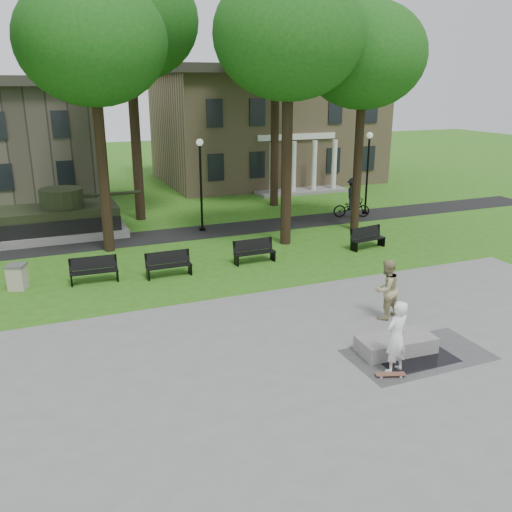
{
  "coord_description": "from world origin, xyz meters",
  "views": [
    {
      "loc": [
        -7.34,
        -14.11,
        7.35
      ],
      "look_at": [
        -0.25,
        3.11,
        1.4
      ],
      "focal_mm": 38.0,
      "sensor_mm": 36.0,
      "label": 1
    }
  ],
  "objects_px": {
    "friend_watching": "(386,289)",
    "trash_bin": "(17,277)",
    "cyclist": "(352,201)",
    "park_bench_0": "(94,269)",
    "skateboarder": "(396,337)",
    "concrete_block": "(396,344)"
  },
  "relations": [
    {
      "from": "friend_watching",
      "to": "trash_bin",
      "type": "xyz_separation_m",
      "value": [
        -11.09,
        7.46,
        -0.54
      ]
    },
    {
      "from": "cyclist",
      "to": "park_bench_0",
      "type": "distance_m",
      "value": 15.92
    },
    {
      "from": "park_bench_0",
      "to": "skateboarder",
      "type": "bearing_deg",
      "value": -54.24
    },
    {
      "from": "concrete_block",
      "to": "friend_watching",
      "type": "bearing_deg",
      "value": 62.79
    },
    {
      "from": "cyclist",
      "to": "park_bench_0",
      "type": "xyz_separation_m",
      "value": [
        -14.95,
        -5.46,
        -0.4
      ]
    },
    {
      "from": "skateboarder",
      "to": "friend_watching",
      "type": "xyz_separation_m",
      "value": [
        1.8,
        2.99,
        -0.0
      ]
    },
    {
      "from": "concrete_block",
      "to": "cyclist",
      "type": "distance_m",
      "value": 16.56
    },
    {
      "from": "park_bench_0",
      "to": "trash_bin",
      "type": "relative_size",
      "value": 1.9
    },
    {
      "from": "concrete_block",
      "to": "park_bench_0",
      "type": "height_order",
      "value": "park_bench_0"
    },
    {
      "from": "cyclist",
      "to": "trash_bin",
      "type": "relative_size",
      "value": 2.36
    },
    {
      "from": "skateboarder",
      "to": "cyclist",
      "type": "xyz_separation_m",
      "value": [
        8.38,
        15.57,
        -0.1
      ]
    },
    {
      "from": "concrete_block",
      "to": "skateboarder",
      "type": "relative_size",
      "value": 1.09
    },
    {
      "from": "park_bench_0",
      "to": "cyclist",
      "type": "bearing_deg",
      "value": 22.81
    },
    {
      "from": "friend_watching",
      "to": "cyclist",
      "type": "relative_size",
      "value": 0.88
    },
    {
      "from": "concrete_block",
      "to": "friend_watching",
      "type": "distance_m",
      "value": 2.47
    },
    {
      "from": "concrete_block",
      "to": "trash_bin",
      "type": "distance_m",
      "value": 13.84
    },
    {
      "from": "friend_watching",
      "to": "park_bench_0",
      "type": "xyz_separation_m",
      "value": [
        -8.37,
        7.12,
        -0.5
      ]
    },
    {
      "from": "concrete_block",
      "to": "skateboarder",
      "type": "distance_m",
      "value": 1.4
    },
    {
      "from": "cyclist",
      "to": "trash_bin",
      "type": "distance_m",
      "value": 18.41
    },
    {
      "from": "friend_watching",
      "to": "cyclist",
      "type": "height_order",
      "value": "cyclist"
    },
    {
      "from": "concrete_block",
      "to": "trash_bin",
      "type": "height_order",
      "value": "trash_bin"
    },
    {
      "from": "concrete_block",
      "to": "cyclist",
      "type": "xyz_separation_m",
      "value": [
        7.66,
        14.67,
        0.68
      ]
    }
  ]
}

